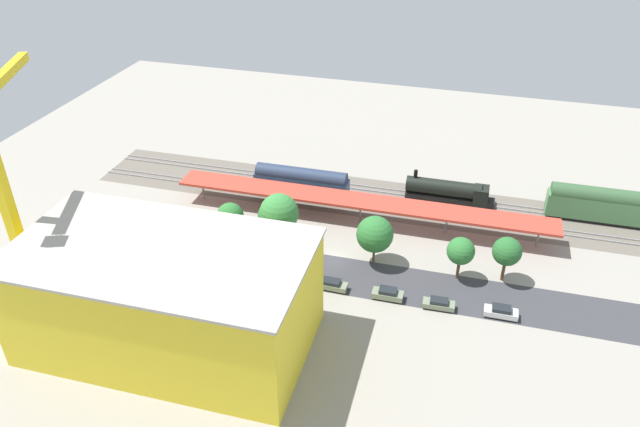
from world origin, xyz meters
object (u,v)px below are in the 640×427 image
(street_tree_4, at_px, (279,213))
(street_tree_3, at_px, (461,251))
(tower_crane, at_px, (7,185))
(street_tree_0, at_px, (375,234))
(box_truck_1, at_px, (199,260))
(traffic_light, at_px, (231,252))
(parked_car_3, at_px, (331,285))
(box_truck_0, at_px, (234,271))
(locomotive, at_px, (450,191))
(passenger_coach, at_px, (604,204))
(parked_car_1, at_px, (439,304))
(street_tree_5, at_px, (507,252))
(parked_car_0, at_px, (501,312))
(parked_car_5, at_px, (236,265))
(construction_building, at_px, (167,298))
(street_tree_2, at_px, (230,216))
(freight_coach_far, at_px, (301,182))
(platform_canopy_near, at_px, (361,201))
(parked_car_4, at_px, (283,277))
(parked_car_2, at_px, (388,294))
(street_tree_1, at_px, (272,216))

(street_tree_4, bearing_deg, street_tree_3, 178.23)
(tower_crane, bearing_deg, street_tree_0, -154.69)
(box_truck_1, xyz_separation_m, street_tree_3, (-38.17, -8.54, 3.28))
(traffic_light, bearing_deg, parked_car_3, -176.14)
(box_truck_0, distance_m, street_tree_0, 21.91)
(box_truck_0, distance_m, traffic_light, 2.94)
(locomotive, xyz_separation_m, passenger_coach, (-25.59, -0.00, 1.46))
(passenger_coach, xyz_separation_m, parked_car_1, (24.08, 30.59, -2.65))
(locomotive, height_order, street_tree_5, street_tree_5)
(locomotive, bearing_deg, parked_car_0, 108.36)
(parked_car_5, bearing_deg, tower_crane, 28.73)
(locomotive, bearing_deg, construction_building, 55.97)
(box_truck_0, bearing_deg, street_tree_2, -65.45)
(freight_coach_far, xyz_separation_m, street_tree_5, (-36.19, 15.36, 2.06))
(parked_car_5, relative_size, street_tree_2, 0.63)
(freight_coach_far, relative_size, street_tree_2, 2.57)
(construction_building, xyz_separation_m, street_tree_0, (-21.90, -24.09, -1.84))
(passenger_coach, xyz_separation_m, box_truck_1, (60.35, 31.34, -1.77))
(construction_building, height_order, street_tree_0, construction_building)
(parked_car_1, bearing_deg, traffic_light, 1.87)
(tower_crane, height_order, street_tree_3, tower_crane)
(box_truck_0, xyz_separation_m, street_tree_2, (4.42, -9.68, 3.02))
(platform_canopy_near, distance_m, parked_car_0, 30.67)
(passenger_coach, distance_m, box_truck_1, 68.03)
(parked_car_4, height_order, box_truck_0, box_truck_0)
(parked_car_2, relative_size, street_tree_1, 0.59)
(platform_canopy_near, distance_m, freight_coach_far, 13.25)
(parked_car_2, height_order, street_tree_1, street_tree_1)
(platform_canopy_near, distance_m, parked_car_1, 25.06)
(parked_car_2, bearing_deg, freight_coach_far, -49.85)
(parked_car_0, height_order, box_truck_1, box_truck_1)
(freight_coach_far, bearing_deg, street_tree_2, 67.80)
(construction_building, height_order, box_truck_1, construction_building)
(locomotive, xyz_separation_m, traffic_light, (29.15, 31.59, 2.44))
(passenger_coach, distance_m, parked_car_3, 50.18)
(parked_car_1, distance_m, parked_car_5, 30.84)
(street_tree_3, bearing_deg, parked_car_4, 17.43)
(tower_crane, bearing_deg, parked_car_4, -158.47)
(parked_car_1, bearing_deg, freight_coach_far, -41.33)
(parked_car_3, bearing_deg, box_truck_1, 2.13)
(construction_building, distance_m, box_truck_1, 16.43)
(box_truck_0, relative_size, street_tree_1, 1.17)
(parked_car_4, relative_size, parked_car_5, 1.09)
(locomotive, bearing_deg, tower_crane, 38.79)
(box_truck_1, distance_m, traffic_light, 6.25)
(parked_car_2, distance_m, parked_car_3, 8.35)
(street_tree_2, height_order, traffic_light, street_tree_2)
(passenger_coach, bearing_deg, parked_car_4, 33.02)
(parked_car_0, distance_m, parked_car_4, 31.50)
(platform_canopy_near, xyz_separation_m, street_tree_3, (-17.53, 11.53, 0.91))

